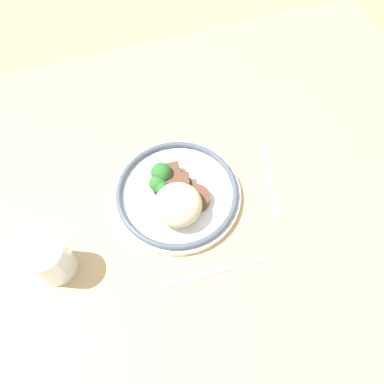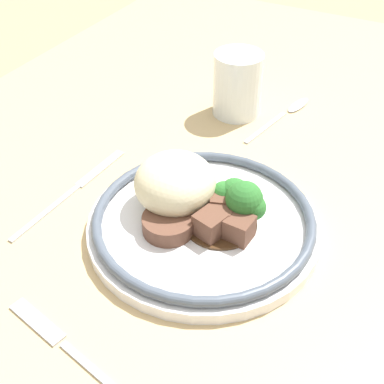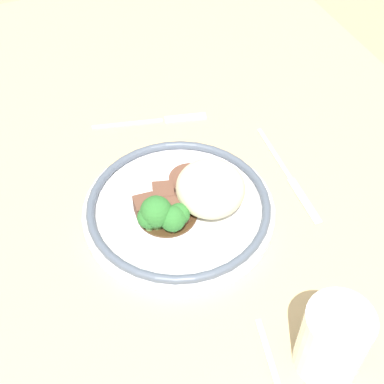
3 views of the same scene
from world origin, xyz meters
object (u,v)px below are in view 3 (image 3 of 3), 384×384
juice_glass (332,342)px  knife (289,176)px  fork (161,120)px  plate (186,203)px

juice_glass → knife: size_ratio=0.46×
juice_glass → fork: 0.46m
juice_glass → fork: bearing=-175.6°
plate → knife: 0.17m
plate → fork: size_ratio=1.42×
fork → knife: same height
knife → juice_glass: bearing=-17.6°
juice_glass → knife: (-0.27, 0.10, -0.04)m
plate → fork: (-0.20, 0.03, -0.02)m
plate → juice_glass: juice_glass is taller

